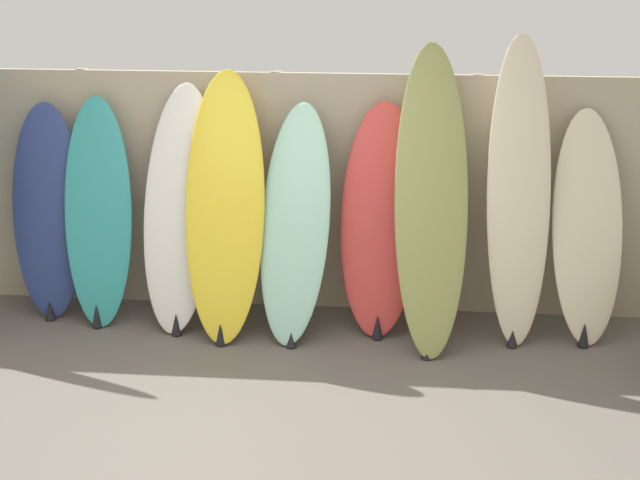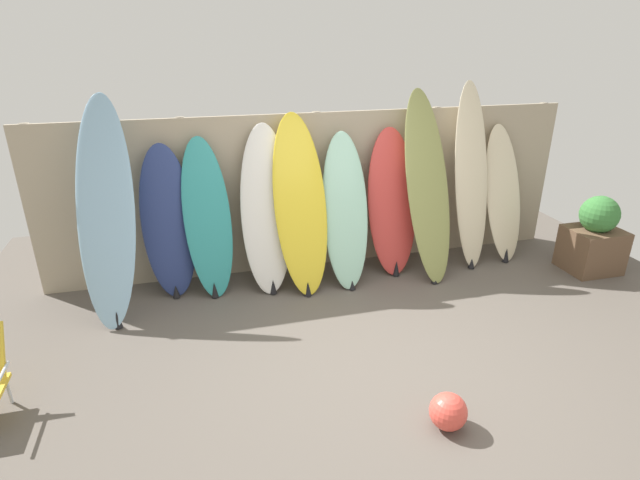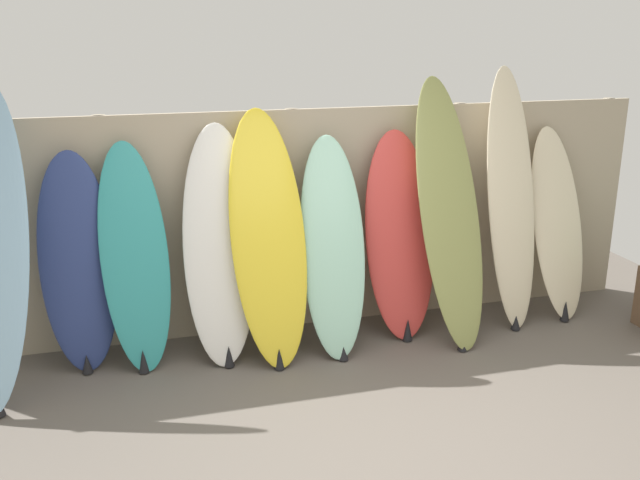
% 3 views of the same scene
% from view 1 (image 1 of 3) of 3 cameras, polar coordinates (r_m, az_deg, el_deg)
% --- Properties ---
extents(ground, '(7.68, 7.68, 0.00)m').
position_cam_1_polar(ground, '(5.23, -5.66, -12.70)').
color(ground, '#5B544C').
extents(fence_back, '(6.08, 0.11, 1.80)m').
position_cam_1_polar(fence_back, '(6.69, -2.77, 3.03)').
color(fence_back, tan).
rests_on(fence_back, ground).
extents(surfboard_navy_1, '(0.56, 0.41, 1.60)m').
position_cam_1_polar(surfboard_navy_1, '(6.86, -16.99, 1.66)').
color(surfboard_navy_1, navy).
rests_on(surfboard_navy_1, ground).
extents(surfboard_teal_2, '(0.54, 0.56, 1.64)m').
position_cam_1_polar(surfboard_teal_2, '(6.68, -14.01, 1.56)').
color(surfboard_teal_2, teal).
rests_on(surfboard_teal_2, ground).
extents(surfboard_white_3, '(0.61, 0.69, 1.75)m').
position_cam_1_polar(surfboard_white_3, '(6.47, -8.98, 1.89)').
color(surfboard_white_3, white).
rests_on(surfboard_white_3, ground).
extents(surfboard_yellow_4, '(0.59, 0.76, 1.85)m').
position_cam_1_polar(surfboard_yellow_4, '(6.29, -6.11, 2.04)').
color(surfboard_yellow_4, yellow).
rests_on(surfboard_yellow_4, ground).
extents(surfboard_seafoam_5, '(0.57, 0.75, 1.63)m').
position_cam_1_polar(surfboard_seafoam_5, '(6.25, -1.60, 1.00)').
color(surfboard_seafoam_5, '#9ED6BC').
rests_on(surfboard_seafoam_5, ground).
extents(surfboard_red_6, '(0.60, 0.58, 1.64)m').
position_cam_1_polar(surfboard_red_6, '(6.32, 3.89, 1.20)').
color(surfboard_red_6, '#D13D38').
rests_on(surfboard_red_6, ground).
extents(surfboard_olive_7, '(0.55, 0.87, 2.05)m').
position_cam_1_polar(surfboard_olive_7, '(6.12, 7.13, 2.48)').
color(surfboard_olive_7, olive).
rests_on(surfboard_olive_7, ground).
extents(surfboard_cream_8, '(0.50, 0.58, 2.12)m').
position_cam_1_polar(surfboard_cream_8, '(6.26, 12.60, 2.90)').
color(surfboard_cream_8, beige).
rests_on(surfboard_cream_8, ground).
extents(surfboard_cream_9, '(0.57, 0.62, 1.61)m').
position_cam_1_polar(surfboard_cream_9, '(6.47, 16.74, 0.67)').
color(surfboard_cream_9, beige).
rests_on(surfboard_cream_9, ground).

